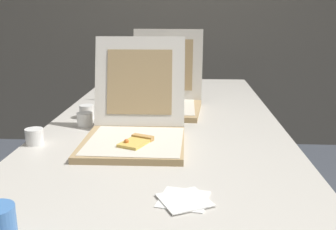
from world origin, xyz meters
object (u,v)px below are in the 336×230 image
Objects in this scene: pizza_box_front at (135,128)px; cup_white_near_left at (34,136)px; napkin_pile at (184,200)px; cup_white_near_center at (85,119)px; pizza_box_middle at (163,99)px; table at (165,129)px; cup_white_mid at (87,111)px.

cup_white_near_left is (-0.35, -0.04, -0.02)m from pizza_box_front.
pizza_box_front is 7.23× the size of cup_white_near_left.
cup_white_near_center is at bearing 123.27° from napkin_pile.
pizza_box_middle is 0.67m from cup_white_near_left.
napkin_pile is (0.18, -0.44, -0.05)m from pizza_box_front.
cup_white_near_left is (-0.44, -0.36, 0.07)m from table.
pizza_box_middle is 6.76× the size of cup_white_near_left.
cup_white_near_left is at bearing -104.14° from cup_white_mid.
table is 0.35m from cup_white_mid.
pizza_box_front is (-0.09, -0.32, 0.10)m from table.
pizza_box_middle is at bearing 26.89° from cup_white_mid.
cup_white_mid reaches higher than napkin_pile.
pizza_box_middle is 0.42m from cup_white_near_center.
napkin_pile is (0.53, -0.40, -0.02)m from cup_white_near_left.
napkin_pile is (0.41, -0.63, -0.02)m from cup_white_near_center.
table is at bearing -0.95° from cup_white_mid.
pizza_box_front reaches higher than cup_white_mid.
pizza_box_middle is at bearing 44.81° from cup_white_near_center.
pizza_box_middle reaches higher than pizza_box_front.
cup_white_mid is at bearing 119.98° from napkin_pile.
napkin_pile is at bearing -78.50° from pizza_box_middle.
table is 0.35m from cup_white_near_center.
cup_white_near_left is at bearing -173.97° from pizza_box_front.
cup_white_mid is (-0.32, -0.16, -0.03)m from pizza_box_middle.
cup_white_mid is (0.09, 0.36, 0.00)m from cup_white_near_left.
cup_white_near_left is at bearing 143.11° from napkin_pile.
pizza_box_front reaches higher than cup_white_near_center.
napkin_pile is (0.09, -0.75, 0.05)m from table.
cup_white_near_center reaches higher than table.
pizza_box_front is at bearing -105.61° from table.
pizza_box_middle is 0.93m from napkin_pile.
cup_white_near_center is 0.26m from cup_white_near_left.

